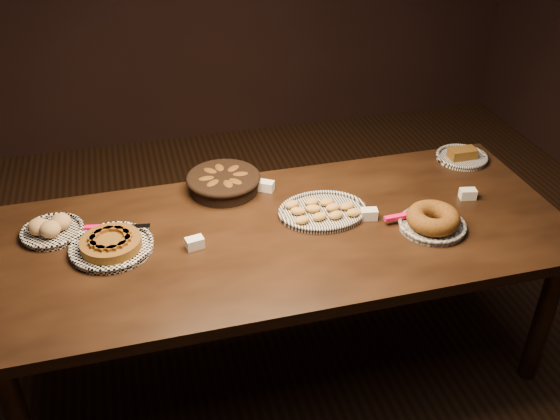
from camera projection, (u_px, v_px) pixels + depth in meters
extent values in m
plane|color=black|center=(282.00, 359.00, 2.98)|extent=(5.00, 5.00, 0.00)
cube|color=black|center=(282.00, 236.00, 2.58)|extent=(2.40, 1.00, 0.05)
cylinder|color=black|center=(543.00, 318.00, 2.71)|extent=(0.08, 0.08, 0.70)
cylinder|color=black|center=(34.00, 291.00, 2.86)|extent=(0.08, 0.08, 0.70)
cylinder|color=black|center=(458.00, 223.00, 3.33)|extent=(0.08, 0.08, 0.70)
torus|color=white|center=(111.00, 246.00, 2.45)|extent=(0.33, 0.33, 0.02)
cylinder|color=#533410|center=(111.00, 243.00, 2.44)|extent=(0.25, 0.25, 0.04)
cube|color=#532B0E|center=(127.00, 235.00, 2.45)|extent=(0.03, 0.08, 0.01)
cube|color=#532B0E|center=(123.00, 230.00, 2.47)|extent=(0.07, 0.08, 0.01)
cube|color=#532B0E|center=(114.00, 229.00, 2.49)|extent=(0.08, 0.04, 0.01)
cube|color=#532B0E|center=(103.00, 230.00, 2.47)|extent=(0.08, 0.05, 0.01)
cube|color=#532B0E|center=(95.00, 235.00, 2.45)|extent=(0.06, 0.08, 0.01)
cube|color=#532B0E|center=(93.00, 241.00, 2.41)|extent=(0.03, 0.08, 0.01)
cube|color=#532B0E|center=(97.00, 246.00, 2.39)|extent=(0.07, 0.08, 0.01)
cube|color=#532B0E|center=(106.00, 248.00, 2.38)|extent=(0.08, 0.04, 0.01)
cube|color=#532B0E|center=(117.00, 246.00, 2.39)|extent=(0.08, 0.05, 0.01)
cube|color=#532B0E|center=(125.00, 241.00, 2.41)|extent=(0.06, 0.08, 0.01)
cube|color=#FF0C56|center=(99.00, 228.00, 2.54)|extent=(0.12, 0.04, 0.02)
cube|color=silver|center=(132.00, 227.00, 2.55)|extent=(0.15, 0.06, 0.00)
torus|color=black|center=(323.00, 210.00, 2.67)|extent=(0.31, 0.31, 0.02)
ellipsoid|color=#A46E2F|center=(302.00, 220.00, 2.59)|extent=(0.07, 0.06, 0.03)
ellipsoid|color=#A46E2F|center=(320.00, 216.00, 2.61)|extent=(0.07, 0.05, 0.03)
ellipsoid|color=#A46E2F|center=(336.00, 215.00, 2.62)|extent=(0.07, 0.06, 0.03)
ellipsoid|color=#A46E2F|center=(354.00, 212.00, 2.64)|extent=(0.07, 0.05, 0.03)
ellipsoid|color=#A46E2F|center=(298.00, 211.00, 2.65)|extent=(0.08, 0.06, 0.03)
ellipsoid|color=#A46E2F|center=(313.00, 209.00, 2.66)|extent=(0.07, 0.06, 0.03)
ellipsoid|color=#A46E2F|center=(333.00, 207.00, 2.67)|extent=(0.07, 0.05, 0.03)
ellipsoid|color=#A46E2F|center=(347.00, 206.00, 2.68)|extent=(0.07, 0.06, 0.03)
ellipsoid|color=#A46E2F|center=(292.00, 204.00, 2.69)|extent=(0.07, 0.06, 0.03)
ellipsoid|color=#A46E2F|center=(312.00, 202.00, 2.71)|extent=(0.07, 0.06, 0.03)
ellipsoid|color=#A46E2F|center=(327.00, 202.00, 2.70)|extent=(0.07, 0.04, 0.03)
torus|color=black|center=(432.00, 224.00, 2.58)|extent=(0.28, 0.28, 0.02)
torus|color=brown|center=(433.00, 218.00, 2.56)|extent=(0.27, 0.27, 0.08)
cube|color=#FF0C56|center=(398.00, 217.00, 2.60)|extent=(0.12, 0.03, 0.02)
cube|color=silver|center=(425.00, 212.00, 2.64)|extent=(0.15, 0.04, 0.00)
cylinder|color=black|center=(224.00, 183.00, 2.82)|extent=(0.33, 0.33, 0.08)
torus|color=black|center=(223.00, 178.00, 2.81)|extent=(0.34, 0.34, 0.03)
ellipsoid|color=#311809|center=(240.00, 177.00, 2.82)|extent=(0.10, 0.06, 0.05)
ellipsoid|color=#311809|center=(233.00, 171.00, 2.86)|extent=(0.11, 0.11, 0.05)
ellipsoid|color=#311809|center=(220.00, 171.00, 2.87)|extent=(0.06, 0.10, 0.05)
ellipsoid|color=#311809|center=(210.00, 174.00, 2.85)|extent=(0.11, 0.11, 0.05)
ellipsoid|color=#311809|center=(207.00, 181.00, 2.79)|extent=(0.10, 0.06, 0.05)
ellipsoid|color=#311809|center=(213.00, 186.00, 2.75)|extent=(0.11, 0.11, 0.05)
ellipsoid|color=#311809|center=(228.00, 187.00, 2.75)|extent=(0.06, 0.10, 0.05)
ellipsoid|color=#311809|center=(236.00, 184.00, 2.77)|extent=(0.10, 0.11, 0.05)
torus|color=white|center=(52.00, 230.00, 2.54)|extent=(0.25, 0.25, 0.02)
ellipsoid|color=#AA804E|center=(38.00, 227.00, 2.52)|extent=(0.08, 0.08, 0.07)
ellipsoid|color=#AA804E|center=(61.00, 222.00, 2.54)|extent=(0.08, 0.08, 0.07)
ellipsoid|color=#AA804E|center=(50.00, 229.00, 2.50)|extent=(0.08, 0.08, 0.07)
torus|color=black|center=(462.00, 156.00, 3.08)|extent=(0.25, 0.25, 0.02)
cube|color=#533410|center=(462.00, 153.00, 3.07)|extent=(0.13, 0.08, 0.05)
cube|color=white|center=(195.00, 243.00, 2.46)|extent=(0.08, 0.06, 0.04)
cube|color=white|center=(266.00, 186.00, 2.83)|extent=(0.08, 0.08, 0.04)
cube|color=white|center=(369.00, 214.00, 2.64)|extent=(0.08, 0.06, 0.04)
cube|color=white|center=(94.00, 249.00, 2.43)|extent=(0.07, 0.05, 0.04)
cube|color=white|center=(468.00, 194.00, 2.77)|extent=(0.08, 0.06, 0.04)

